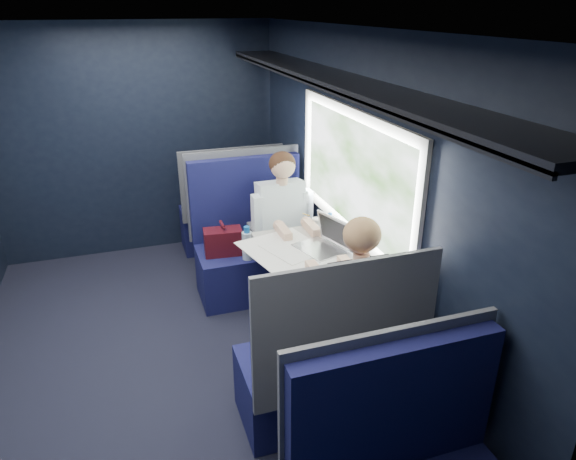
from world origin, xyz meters
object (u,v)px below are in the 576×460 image
object	(u,v)px
seat_bay_near	(251,248)
bottle_small	(330,227)
seat_row_front	(230,212)
cup	(316,223)
table	(305,263)
laptop	(326,240)
man	(284,221)
seat_bay_far	(326,367)
woman	(354,302)

from	to	relation	value
seat_bay_near	bottle_small	world-z (taller)	seat_bay_near
seat_row_front	cup	world-z (taller)	seat_row_front
table	laptop	world-z (taller)	laptop
laptop	bottle_small	bearing A→B (deg)	60.02
table	laptop	distance (m)	0.23
man	laptop	size ratio (longest dim) A/B	3.21
seat_row_front	laptop	world-z (taller)	seat_row_front
laptop	man	bearing A→B (deg)	99.23
seat_bay_far	table	bearing A→B (deg)	78.22
seat_row_front	man	bearing A→B (deg)	-77.17
table	laptop	bearing A→B (deg)	8.98
seat_bay_near	woman	xyz separation A→B (m)	(0.26, -1.58, 0.31)
seat_row_front	woman	distance (m)	2.54
woman	laptop	xyz separation A→B (m)	(0.11, 0.74, 0.08)
man	laptop	world-z (taller)	man
bottle_small	man	bearing A→B (deg)	113.01
seat_bay_far	laptop	size ratio (longest dim) A/B	3.06
seat_bay_near	woman	world-z (taller)	woman
man	bottle_small	xyz separation A→B (m)	(0.21, -0.50, 0.11)
man	bottle_small	world-z (taller)	man
seat_row_front	man	xyz separation A→B (m)	(0.25, -1.10, 0.31)
cup	man	bearing A→B (deg)	123.13
seat_row_front	woman	bearing A→B (deg)	-84.30
laptop	cup	distance (m)	0.40
woman	bottle_small	world-z (taller)	woman
woman	bottle_small	distance (m)	0.94
table	bottle_small	size ratio (longest dim) A/B	4.76
woman	laptop	world-z (taller)	woman
woman	bottle_small	size ratio (longest dim) A/B	6.30
seat_row_front	woman	world-z (taller)	woman
table	seat_bay_far	world-z (taller)	seat_bay_far
woman	man	bearing A→B (deg)	90.00
table	woman	distance (m)	0.71
seat_bay_near	laptop	distance (m)	1.00
seat_row_front	cup	size ratio (longest dim) A/B	13.53
woman	seat_bay_near	bearing A→B (deg)	99.39
seat_bay_near	bottle_small	distance (m)	0.91
seat_bay_far	laptop	bearing A→B (deg)	68.31
seat_bay_far	woman	distance (m)	0.43
seat_bay_near	cup	xyz separation A→B (m)	(0.44, -0.45, 0.36)
cup	laptop	bearing A→B (deg)	-100.68
bottle_small	cup	bearing A→B (deg)	97.31
table	seat_row_front	size ratio (longest dim) A/B	0.86
seat_bay_far	bottle_small	world-z (taller)	seat_bay_far
table	seat_row_front	xyz separation A→B (m)	(-0.18, 1.80, -0.25)
seat_bay_near	laptop	bearing A→B (deg)	-66.29
laptop	seat_bay_near	bearing A→B (deg)	113.71
table	seat_bay_far	bearing A→B (deg)	-101.78
seat_bay_far	seat_row_front	bearing A→B (deg)	90.00
seat_bay_far	seat_row_front	distance (m)	2.67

